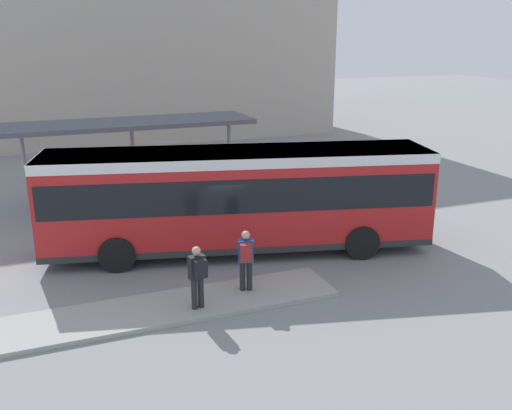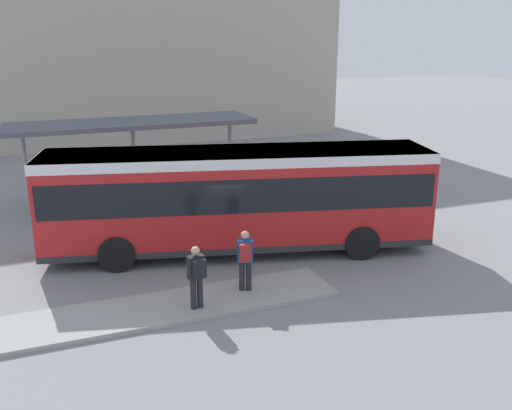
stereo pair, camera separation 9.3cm
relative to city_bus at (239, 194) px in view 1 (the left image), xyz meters
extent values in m
plane|color=gray|center=(-0.01, 0.00, -1.89)|extent=(120.00, 120.00, 0.00)
cube|color=#9E9E99|center=(-2.80, -3.17, -1.83)|extent=(8.29, 1.80, 0.12)
cube|color=red|center=(-0.01, 0.00, -0.09)|extent=(12.05, 5.21, 2.89)
cube|color=white|center=(-0.01, 0.00, 1.20)|extent=(12.08, 5.23, 0.30)
cube|color=black|center=(-0.01, 0.00, 0.25)|extent=(11.83, 5.18, 1.01)
cube|color=black|center=(5.70, -1.41, 0.25)|extent=(0.62, 2.20, 1.11)
cube|color=#28282B|center=(-0.01, 0.00, -1.44)|extent=(12.06, 5.22, 0.20)
cylinder|color=black|center=(3.83, 0.26, -1.35)|extent=(1.11, 0.53, 1.07)
cylinder|color=black|center=(3.26, -2.01, -1.35)|extent=(1.11, 0.53, 1.07)
cylinder|color=black|center=(-3.28, 2.02, -1.35)|extent=(1.11, 0.53, 1.07)
cylinder|color=black|center=(-3.84, -0.26, -1.35)|extent=(1.11, 0.53, 1.07)
cylinder|color=#232328|center=(-2.46, -3.57, -1.37)|extent=(0.15, 0.15, 0.79)
cylinder|color=#232328|center=(-2.28, -3.54, -1.37)|extent=(0.15, 0.15, 0.79)
cube|color=black|center=(-2.37, -3.55, -0.68)|extent=(0.43, 0.28, 0.60)
cube|color=black|center=(-2.33, -3.75, -0.65)|extent=(0.33, 0.24, 0.45)
sphere|color=tan|center=(-2.37, -3.55, -0.25)|extent=(0.21, 0.21, 0.21)
cylinder|color=#232328|center=(-0.98, -3.00, -1.36)|extent=(0.15, 0.15, 0.81)
cylinder|color=#232328|center=(-0.81, -3.05, -1.36)|extent=(0.15, 0.15, 0.81)
cube|color=#194799|center=(-0.90, -3.02, -0.65)|extent=(0.45, 0.33, 0.61)
cube|color=maroon|center=(-0.96, -3.22, -0.62)|extent=(0.35, 0.28, 0.46)
sphere|color=tan|center=(-0.90, -3.02, -0.22)|extent=(0.22, 0.22, 0.22)
torus|color=black|center=(8.84, 2.79, -1.55)|extent=(0.11, 0.69, 0.69)
torus|color=black|center=(8.92, 3.73, -1.55)|extent=(0.11, 0.69, 0.69)
cylinder|color=black|center=(8.88, 3.26, -1.32)|extent=(0.10, 0.73, 0.04)
cylinder|color=black|center=(8.90, 3.43, -1.38)|extent=(0.04, 0.04, 0.34)
cube|color=black|center=(8.90, 3.43, -1.21)|extent=(0.09, 0.19, 0.04)
cylinder|color=black|center=(8.85, 2.89, -1.24)|extent=(0.48, 0.07, 0.03)
torus|color=black|center=(8.80, 3.60, -1.51)|extent=(0.09, 0.76, 0.76)
torus|color=black|center=(8.86, 4.63, -1.51)|extent=(0.09, 0.76, 0.76)
cylinder|color=gold|center=(8.83, 4.12, -1.26)|extent=(0.08, 0.81, 0.04)
cylinder|color=gold|center=(8.84, 4.30, -1.32)|extent=(0.04, 0.04, 0.38)
cube|color=black|center=(8.84, 4.30, -1.13)|extent=(0.08, 0.18, 0.04)
cylinder|color=gold|center=(8.81, 3.70, -1.17)|extent=(0.48, 0.06, 0.03)
cube|color=#4C515B|center=(-2.05, 6.93, 1.31)|extent=(9.69, 2.80, 0.18)
cylinder|color=gray|center=(-6.16, 6.93, -0.33)|extent=(0.16, 0.16, 3.11)
cylinder|color=gray|center=(2.07, 6.93, -0.33)|extent=(0.16, 0.16, 3.11)
cylinder|color=gray|center=(-2.05, 6.93, -0.33)|extent=(0.16, 0.16, 3.11)
cylinder|color=slate|center=(-4.45, 4.40, -1.57)|extent=(0.73, 0.73, 0.64)
sphere|color=#286B2D|center=(-4.45, 4.40, -0.93)|extent=(0.84, 0.84, 0.84)
cube|color=#B2A899|center=(0.73, 26.35, 5.07)|extent=(25.67, 15.81, 13.91)
camera|label=1|loc=(-5.73, -15.99, 4.81)|focal=40.00mm
camera|label=2|loc=(-5.65, -16.02, 4.81)|focal=40.00mm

